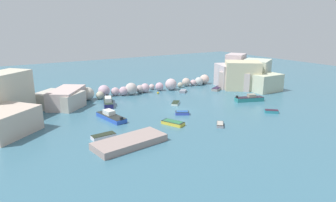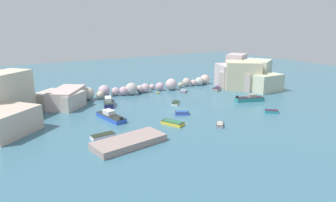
# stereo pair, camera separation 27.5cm
# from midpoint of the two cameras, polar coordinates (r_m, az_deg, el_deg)

# --- Properties ---
(cove_water) EXTENTS (160.00, 160.00, 0.00)m
(cove_water) POSITION_cam_midpoint_polar(r_m,az_deg,el_deg) (55.01, 2.16, -1.98)
(cove_water) COLOR #3E6E82
(cove_water) RESTS_ON ground
(cliff_headland_left) EXTENTS (25.80, 26.84, 7.91)m
(cliff_headland_left) POSITION_cam_midpoint_polar(r_m,az_deg,el_deg) (58.28, -27.47, -0.48)
(cliff_headland_left) COLOR beige
(cliff_headland_left) RESTS_ON ground
(cliff_headland_right) EXTENTS (15.93, 17.85, 7.49)m
(cliff_headland_right) POSITION_cam_midpoint_polar(r_m,az_deg,el_deg) (76.97, 14.17, 4.80)
(cliff_headland_right) COLOR #BFB0B4
(cliff_headland_right) RESTS_ON ground
(rock_breakwater) EXTENTS (35.39, 4.70, 2.72)m
(rock_breakwater) POSITION_cam_midpoint_polar(r_m,az_deg,el_deg) (69.71, -4.25, 2.63)
(rock_breakwater) COLOR #C6ABA0
(rock_breakwater) RESTS_ON ground
(stone_dock) EXTENTS (10.26, 5.53, 0.93)m
(stone_dock) POSITION_cam_midpoint_polar(r_m,az_deg,el_deg) (40.69, -7.47, -7.70)
(stone_dock) COLOR gray
(stone_dock) RESTS_ON ground
(channel_buoy) EXTENTS (0.45, 0.45, 0.45)m
(channel_buoy) POSITION_cam_midpoint_polar(r_m,az_deg,el_deg) (68.07, -2.03, 1.56)
(channel_buoy) COLOR gold
(channel_buoy) RESTS_ON cove_water
(moored_boat_0) EXTENTS (2.38, 2.51, 0.48)m
(moored_boat_0) POSITION_cam_midpoint_polar(r_m,az_deg,el_deg) (48.18, 9.70, -4.39)
(moored_boat_0) COLOR #95929A
(moored_boat_0) RESTS_ON cove_water
(moored_boat_1) EXTENTS (3.67, 6.84, 1.69)m
(moored_boat_1) POSITION_cam_midpoint_polar(r_m,az_deg,el_deg) (60.36, -11.43, -0.12)
(moored_boat_1) COLOR navy
(moored_boat_1) RESTS_ON cove_water
(moored_boat_2) EXTENTS (2.48, 2.36, 0.55)m
(moored_boat_2) POSITION_cam_midpoint_polar(r_m,az_deg,el_deg) (57.13, 18.94, -1.87)
(moored_boat_2) COLOR teal
(moored_boat_2) RESTS_ON cove_water
(moored_boat_3) EXTENTS (2.83, 2.96, 0.43)m
(moored_boat_3) POSITION_cam_midpoint_polar(r_m,az_deg,el_deg) (59.65, 1.31, -0.40)
(moored_boat_3) COLOR white
(moored_boat_3) RESTS_ON cove_water
(moored_boat_4) EXTENTS (6.06, 3.52, 1.47)m
(moored_boat_4) POSITION_cam_midpoint_polar(r_m,az_deg,el_deg) (64.01, 15.10, 0.43)
(moored_boat_4) COLOR teal
(moored_boat_4) RESTS_ON cove_water
(moored_boat_5) EXTENTS (2.91, 3.96, 0.59)m
(moored_boat_5) POSITION_cam_midpoint_polar(r_m,az_deg,el_deg) (48.00, 0.79, -4.17)
(moored_boat_5) COLOR yellow
(moored_boat_5) RESTS_ON cove_water
(moored_boat_6) EXTENTS (2.50, 2.52, 0.52)m
(moored_boat_6) POSITION_cam_midpoint_polar(r_m,az_deg,el_deg) (69.56, 2.75, 1.87)
(moored_boat_6) COLOR gray
(moored_boat_6) RESTS_ON cove_water
(moored_boat_7) EXTENTS (3.10, 6.97, 1.47)m
(moored_boat_7) POSITION_cam_midpoint_polar(r_m,az_deg,el_deg) (51.49, -10.97, -2.88)
(moored_boat_7) COLOR blue
(moored_boat_7) RESTS_ON cove_water
(moored_boat_8) EXTENTS (3.45, 1.61, 0.58)m
(moored_boat_8) POSITION_cam_midpoint_polar(r_m,az_deg,el_deg) (43.68, -12.33, -6.55)
(moored_boat_8) COLOR white
(moored_boat_8) RESTS_ON cove_water
(moored_boat_9) EXTENTS (4.80, 3.62, 5.77)m
(moored_boat_9) POSITION_cam_midpoint_polar(r_m,az_deg,el_deg) (73.21, 9.32, 2.43)
(moored_boat_9) COLOR gray
(moored_boat_9) RESTS_ON cove_water
(moored_boat_10) EXTENTS (2.73, 2.33, 0.57)m
(moored_boat_10) POSITION_cam_midpoint_polar(r_m,az_deg,el_deg) (53.19, 2.57, -2.25)
(moored_boat_10) COLOR #3B4FBE
(moored_boat_10) RESTS_ON cove_water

